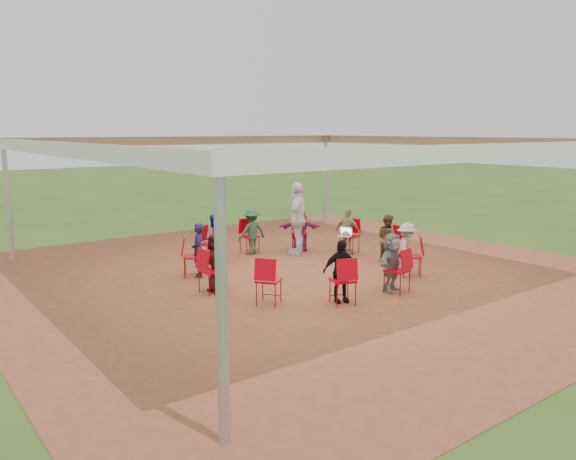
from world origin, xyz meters
TOP-DOWN VIEW (x-y plane):
  - ground at (0.00, 0.00)m, footprint 80.00×80.00m
  - dirt_patch at (0.00, 0.00)m, footprint 13.00×13.00m
  - tent at (0.00, 0.00)m, footprint 10.33×10.33m
  - chair_0 at (2.27, 0.85)m, footprint 0.56×0.55m
  - chair_1 at (1.45, 1.94)m, footprint 0.60×0.60m
  - chair_2 at (0.17, 2.42)m, footprint 0.45×0.47m
  - chair_3 at (-1.16, 2.13)m, footprint 0.58×0.59m
  - chair_4 at (-2.13, 1.16)m, footprint 0.59×0.58m
  - chair_5 at (-2.42, -0.17)m, footprint 0.47×0.45m
  - chair_6 at (-1.94, -1.45)m, footprint 0.60×0.60m
  - chair_7 at (-0.85, -2.27)m, footprint 0.55×0.56m
  - chair_8 at (0.51, -2.37)m, footprint 0.50×0.52m
  - chair_9 at (1.71, -1.71)m, footprint 0.61×0.61m
  - chair_10 at (2.37, -0.52)m, footprint 0.52×0.50m
  - person_seated_0 at (2.16, 0.80)m, footprint 0.57×0.77m
  - person_seated_1 at (1.38, 1.84)m, footprint 1.12×0.99m
  - person_seated_2 at (0.16, 2.30)m, footprint 0.79×0.43m
  - person_seated_3 at (-1.10, 2.02)m, footprint 0.66×0.57m
  - person_seated_4 at (-2.02, 1.10)m, footprint 0.46×0.51m
  - person_seated_5 at (-2.30, -0.16)m, footprint 0.36×0.60m
  - person_seated_6 at (-0.81, -2.16)m, footprint 0.77×0.58m
  - person_seated_7 at (0.49, -2.25)m, footprint 1.16×0.63m
  - person_seated_8 at (1.63, -1.63)m, footprint 0.81×0.81m
  - person_seated_9 at (2.25, -0.49)m, footprint 0.45×0.63m
  - standing_person at (1.09, 1.56)m, footprint 1.20×1.13m
  - cable_coil at (-0.22, 1.18)m, footprint 0.34×0.34m
  - laptop at (2.01, 0.75)m, footprint 0.38×0.42m

SIDE VIEW (x-z plane):
  - ground at x=0.00m, z-range 0.00..0.00m
  - dirt_patch at x=0.00m, z-range 0.01..0.01m
  - cable_coil at x=-0.22m, z-range 0.01..0.03m
  - chair_0 at x=2.27m, z-range 0.00..0.90m
  - chair_1 at x=1.45m, z-range 0.00..0.90m
  - chair_2 at x=0.17m, z-range 0.00..0.90m
  - chair_3 at x=-1.16m, z-range 0.00..0.90m
  - chair_4 at x=-2.13m, z-range 0.00..0.90m
  - chair_5 at x=-2.42m, z-range 0.00..0.90m
  - chair_6 at x=-1.94m, z-range 0.00..0.90m
  - chair_7 at x=-0.85m, z-range 0.00..0.90m
  - chair_8 at x=0.51m, z-range 0.00..0.90m
  - chair_9 at x=1.71m, z-range 0.00..0.90m
  - chair_10 at x=2.37m, z-range 0.00..0.90m
  - laptop at x=2.01m, z-range 0.45..0.69m
  - person_seated_0 at x=2.16m, z-range 0.01..1.19m
  - person_seated_1 at x=1.38m, z-range 0.01..1.19m
  - person_seated_2 at x=0.16m, z-range 0.01..1.19m
  - person_seated_3 at x=-1.10m, z-range 0.01..1.19m
  - person_seated_4 at x=-2.02m, z-range 0.01..1.19m
  - person_seated_5 at x=-2.30m, z-range 0.01..1.19m
  - person_seated_6 at x=-0.81m, z-range 0.01..1.19m
  - person_seated_7 at x=0.49m, z-range 0.01..1.19m
  - person_seated_8 at x=1.63m, z-range 0.01..1.19m
  - person_seated_9 at x=2.25m, z-range 0.01..1.19m
  - standing_person at x=1.09m, z-range 0.01..1.87m
  - tent at x=0.00m, z-range 0.87..3.87m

